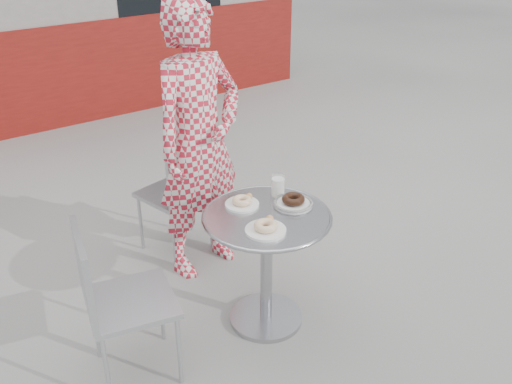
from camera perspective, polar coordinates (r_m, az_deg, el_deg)
ground at (r=3.24m, az=1.38°, el=-12.74°), size 60.00×60.00×0.00m
bistro_table at (r=2.95m, az=1.07°, el=-5.06°), size 0.66×0.66×0.67m
chair_far at (r=3.74m, az=-7.91°, el=-2.38°), size 0.46×0.46×0.80m
chair_left at (r=2.86m, az=-12.27°, el=-13.33°), size 0.47×0.47×0.82m
seated_person at (r=3.32m, az=-5.73°, el=4.99°), size 0.67×0.50×1.66m
plate_far at (r=2.95m, az=-1.37°, el=-1.01°), size 0.18×0.18×0.05m
plate_near at (r=2.72m, az=0.99°, el=-3.57°), size 0.20×0.20×0.05m
plate_checker at (r=2.95m, az=3.74°, el=-1.00°), size 0.21×0.21×0.05m
milk_cup at (r=3.02m, az=2.21°, el=0.60°), size 0.08×0.08×0.12m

